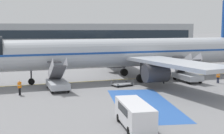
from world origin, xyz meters
The scene contains 13 objects.
ground_plane centered at (0.00, 0.00, 0.00)m, with size 600.00×600.00×0.00m, color slate.
apron_leadline_yellow centered at (1.02, 0.29, 0.00)m, with size 0.20×79.66×0.01m, color gold.
apron_stand_patch_blue centered at (1.02, -14.01, 0.00)m, with size 5.53×13.67×0.01m, color #2856A8.
airliner centered at (1.65, 0.43, 3.82)m, with size 45.84×33.37×11.61m.
boarding_stairs_forward centered at (-7.62, -6.20, 0.99)m, with size 3.15×5.52×4.02m.
boarding_stairs_aft centered at (9.82, -2.48, 1.00)m, with size 3.15×5.52×4.09m.
fuel_tanker centered at (7.47, 24.53, 1.85)m, with size 9.58×3.42×3.63m.
service_van_1 centered at (-1.24, -21.09, 1.15)m, with size 2.25×5.37×1.90m.
baggage_cart centered at (0.45, -4.59, 0.26)m, with size 2.99×2.44×0.87m.
ground_crew_0 centered at (13.51, -4.18, 0.93)m, with size 0.47×0.31×1.62m.
ground_crew_1 centered at (-11.64, -8.58, 0.97)m, with size 0.40×0.49×1.69m.
ground_crew_2 centered at (6.21, -3.57, 0.94)m, with size 0.26×0.44×1.64m.
terminal_building centered at (-8.74, 77.76, 4.34)m, with size 97.55×12.10×8.69m.
Camera 1 is at (-5.70, -43.30, 7.49)m, focal length 50.00 mm.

